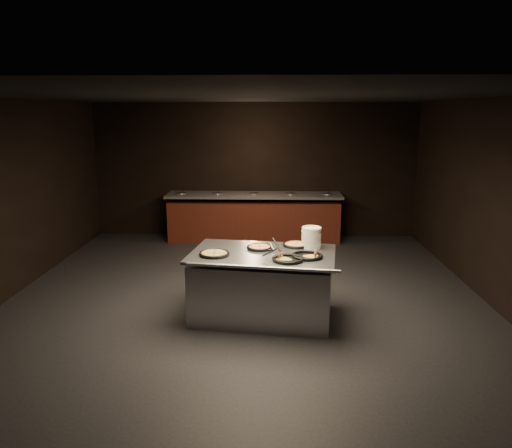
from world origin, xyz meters
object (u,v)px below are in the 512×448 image
object	(u,v)px
serving_counter	(263,286)
plate_stack	(311,238)
pan_cheese_whole	(260,247)
pan_veggie_whole	(214,254)

from	to	relation	value
serving_counter	plate_stack	bearing A→B (deg)	30.78
plate_stack	pan_cheese_whole	size ratio (longest dim) A/B	0.79
serving_counter	pan_cheese_whole	world-z (taller)	pan_cheese_whole
pan_veggie_whole	pan_cheese_whole	world-z (taller)	same
pan_veggie_whole	pan_cheese_whole	bearing A→B (deg)	29.61
plate_stack	pan_cheese_whole	distance (m)	0.72
serving_counter	pan_cheese_whole	size ratio (longest dim) A/B	5.71
plate_stack	pan_veggie_whole	xyz separation A→B (m)	(-1.28, -0.41, -0.12)
pan_cheese_whole	serving_counter	bearing A→B (deg)	-76.74
plate_stack	pan_veggie_whole	size ratio (longest dim) A/B	0.70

